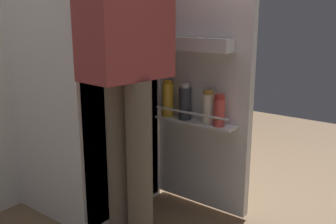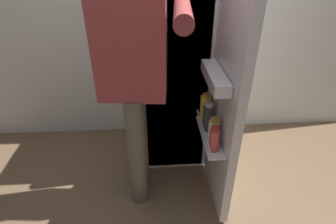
% 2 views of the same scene
% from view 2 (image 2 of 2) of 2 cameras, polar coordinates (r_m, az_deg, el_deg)
% --- Properties ---
extents(ground_plane, '(5.49, 5.49, 0.00)m').
position_cam_2_polar(ground_plane, '(2.19, 0.45, -16.10)').
color(ground_plane, brown).
extents(refrigerator, '(0.68, 1.19, 1.78)m').
position_cam_2_polar(refrigerator, '(2.10, 0.33, 11.19)').
color(refrigerator, white).
rests_on(refrigerator, ground_plane).
extents(person, '(0.54, 0.75, 1.69)m').
position_cam_2_polar(person, '(1.59, -7.29, 9.06)').
color(person, '#665B4C').
rests_on(person, ground_plane).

